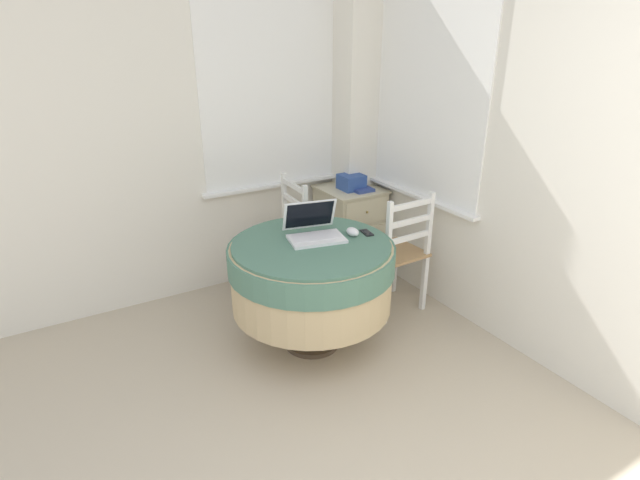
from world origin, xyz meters
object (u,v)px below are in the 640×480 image
computer_mouse (353,232)px  dining_chair_near_back_window (280,240)px  laptop (314,230)px  storage_box (351,182)px  book_on_cabinet (360,188)px  dining_chair_near_right_window (396,254)px  cell_phone (367,233)px  round_dining_table (311,271)px  corner_cabinet (349,229)px

computer_mouse → dining_chair_near_back_window: size_ratio=0.11×
laptop → storage_box: (0.77, 0.74, 0.01)m
laptop → book_on_cabinet: laptop is taller
dining_chair_near_right_window → storage_box: bearing=82.3°
cell_phone → dining_chair_near_right_window: dining_chair_near_right_window is taller
computer_mouse → dining_chair_near_right_window: (0.45, 0.11, -0.30)m
dining_chair_near_right_window → storage_box: dining_chair_near_right_window is taller
laptop → dining_chair_near_back_window: laptop is taller
round_dining_table → computer_mouse: computer_mouse is taller
round_dining_table → cell_phone: bearing=-6.5°
computer_mouse → cell_phone: (0.10, -0.02, -0.02)m
computer_mouse → dining_chair_near_right_window: bearing=13.8°
laptop → storage_box: laptop is taller
computer_mouse → book_on_cabinet: computer_mouse is taller
round_dining_table → dining_chair_near_right_window: (0.74, 0.08, -0.09)m
cell_phone → laptop: bearing=160.1°
round_dining_table → dining_chair_near_back_window: bearing=78.7°
round_dining_table → laptop: (0.06, 0.07, 0.24)m
cell_phone → dining_chair_near_right_window: (0.36, 0.13, -0.28)m
cell_phone → dining_chair_near_right_window: 0.47m
computer_mouse → dining_chair_near_back_window: (-0.14, 0.76, -0.30)m
cell_phone → book_on_cabinet: bearing=57.8°
dining_chair_near_right_window → corner_cabinet: size_ratio=1.26×
corner_cabinet → storage_box: size_ratio=3.89×
computer_mouse → corner_cabinet: size_ratio=0.14×
laptop → cell_phone: 0.34m
cell_phone → corner_cabinet: size_ratio=0.16×
round_dining_table → computer_mouse: 0.36m
cell_phone → dining_chair_near_right_window: bearing=19.7°
cell_phone → dining_chair_near_back_window: 0.86m
storage_box → book_on_cabinet: 0.09m
round_dining_table → computer_mouse: (0.28, -0.03, 0.21)m
corner_cabinet → computer_mouse: bearing=-123.1°
laptop → dining_chair_near_back_window: 0.74m
computer_mouse → storage_box: (0.55, 0.84, 0.03)m
computer_mouse → book_on_cabinet: (0.60, 0.78, -0.02)m
computer_mouse → corner_cabinet: (0.56, 0.86, -0.39)m
corner_cabinet → laptop: bearing=-135.8°
computer_mouse → dining_chair_near_right_window: size_ratio=0.11×
cell_phone → corner_cabinet: bearing=62.1°
dining_chair_near_back_window → storage_box: (0.69, 0.07, 0.33)m
computer_mouse → dining_chair_near_right_window: 0.56m
round_dining_table → cell_phone: size_ratio=8.97×
round_dining_table → book_on_cabinet: bearing=40.6°
cell_phone → storage_box: size_ratio=0.62×
dining_chair_near_back_window → storage_box: size_ratio=4.89×
laptop → dining_chair_near_back_window: (0.09, 0.66, -0.32)m
laptop → round_dining_table: bearing=-130.2°
cell_phone → corner_cabinet: (0.46, 0.88, -0.37)m
book_on_cabinet → corner_cabinet: bearing=115.0°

